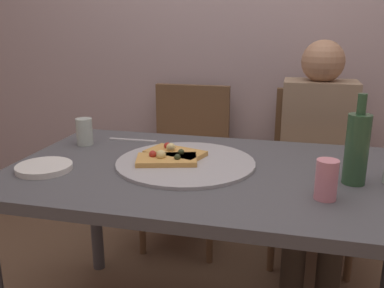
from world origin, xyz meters
TOP-DOWN VIEW (x-y plane):
  - back_wall at (0.00, 1.12)m, footprint 6.00×0.10m
  - dining_table at (0.00, 0.00)m, footprint 1.52×0.86m
  - pizza_tray at (-0.13, 0.03)m, footprint 0.52×0.52m
  - pizza_slice_last at (-0.20, -0.00)m, footprint 0.25×0.18m
  - pizza_slice_extra at (-0.19, 0.09)m, footprint 0.25×0.19m
  - wine_bottle at (0.45, -0.03)m, footprint 0.07×0.07m
  - tumbler_far at (-0.62, 0.18)m, footprint 0.07×0.07m
  - soda_can at (0.35, -0.18)m, footprint 0.07×0.07m
  - plate_stack at (-0.61, -0.16)m, footprint 0.20×0.20m
  - table_knife at (-0.45, 0.28)m, footprint 0.22×0.02m
  - chair_left at (-0.33, 0.83)m, footprint 0.44×0.44m
  - chair_right at (0.37, 0.83)m, footprint 0.44×0.44m
  - guest_in_sweater at (0.37, 0.68)m, footprint 0.36×0.56m

SIDE VIEW (x-z plane):
  - chair_left at x=-0.33m, z-range 0.06..0.96m
  - chair_right at x=0.37m, z-range 0.06..0.96m
  - guest_in_sweater at x=0.37m, z-range 0.06..1.23m
  - dining_table at x=0.00m, z-range 0.29..1.03m
  - table_knife at x=-0.45m, z-range 0.74..0.75m
  - pizza_tray at x=-0.13m, z-range 0.74..0.75m
  - plate_stack at x=-0.61m, z-range 0.74..0.76m
  - pizza_slice_last at x=-0.20m, z-range 0.74..0.79m
  - pizza_slice_extra at x=-0.19m, z-range 0.74..0.79m
  - tumbler_far at x=-0.62m, z-range 0.74..0.85m
  - soda_can at x=0.35m, z-range 0.74..0.86m
  - wine_bottle at x=0.45m, z-range 0.71..1.01m
  - back_wall at x=0.00m, z-range 0.00..2.60m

